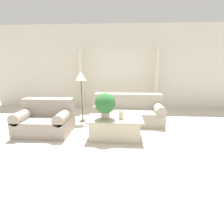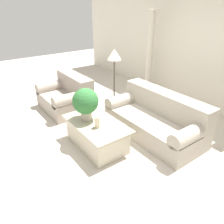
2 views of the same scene
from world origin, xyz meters
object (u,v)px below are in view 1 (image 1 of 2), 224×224
at_px(potted_plant, 105,104).
at_px(floor_lamp, 81,80).
at_px(coffee_table, 115,128).
at_px(sofa_long, 128,111).
at_px(loveseat, 46,119).

xyz_separation_m(potted_plant, floor_lamp, (-0.84, 1.27, 0.43)).
relative_size(coffee_table, potted_plant, 2.15).
xyz_separation_m(sofa_long, loveseat, (-2.16, -0.94, 0.01)).
relative_size(loveseat, floor_lamp, 0.87).
height_order(coffee_table, floor_lamp, floor_lamp).
bearing_deg(sofa_long, floor_lamp, -179.37).
bearing_deg(floor_lamp, sofa_long, 0.63).
bearing_deg(potted_plant, sofa_long, 66.42).
distance_m(coffee_table, floor_lamp, 1.90).
distance_m(loveseat, floor_lamp, 1.52).
xyz_separation_m(coffee_table, potted_plant, (-0.22, -0.07, 0.60)).
height_order(loveseat, floor_lamp, floor_lamp).
bearing_deg(potted_plant, coffee_table, 18.78).
distance_m(potted_plant, floor_lamp, 1.59).
bearing_deg(sofa_long, coffee_table, -105.77).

